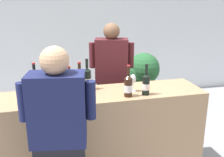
{
  "coord_description": "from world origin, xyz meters",
  "views": [
    {
      "loc": [
        -0.52,
        -2.51,
        1.96
      ],
      "look_at": [
        0.1,
        0.0,
        1.17
      ],
      "focal_mm": 41.71,
      "sensor_mm": 36.0,
      "label": 1
    }
  ],
  "objects": [
    {
      "name": "wall_back",
      "position": [
        0.0,
        2.6,
        1.4
      ],
      "size": [
        8.0,
        0.1,
        2.8
      ],
      "primitive_type": "cube",
      "color": "silver",
      "rests_on": "ground_plane"
    },
    {
      "name": "wine_bottle_2",
      "position": [
        0.22,
        -0.16,
        1.13
      ],
      "size": [
        0.08,
        0.08,
        0.32
      ],
      "color": "black",
      "rests_on": "counter"
    },
    {
      "name": "wine_bottle_4",
      "position": [
        -0.14,
        0.15,
        1.14
      ],
      "size": [
        0.08,
        0.08,
        0.34
      ],
      "color": "black",
      "rests_on": "counter"
    },
    {
      "name": "wine_glass",
      "position": [
        0.32,
        -0.03,
        1.15
      ],
      "size": [
        0.07,
        0.07,
        0.19
      ],
      "color": "silver",
      "rests_on": "counter"
    },
    {
      "name": "person_guest",
      "position": [
        -0.49,
        -0.63,
        0.8
      ],
      "size": [
        0.58,
        0.31,
        1.64
      ],
      "color": "black",
      "rests_on": "ground_plane"
    },
    {
      "name": "wine_bottle_1",
      "position": [
        0.41,
        -0.15,
        1.13
      ],
      "size": [
        0.08,
        0.08,
        0.32
      ],
      "color": "black",
      "rests_on": "counter"
    },
    {
      "name": "counter",
      "position": [
        0.0,
        0.0,
        0.51
      ],
      "size": [
        2.15,
        0.55,
        1.02
      ],
      "primitive_type": "cube",
      "color": "#9E7A56",
      "rests_on": "ground_plane"
    },
    {
      "name": "ice_bucket",
      "position": [
        -0.71,
        -0.15,
        1.12
      ],
      "size": [
        0.21,
        0.21,
        0.19
      ],
      "color": "silver",
      "rests_on": "counter"
    },
    {
      "name": "person_server",
      "position": [
        0.25,
        0.67,
        0.82
      ],
      "size": [
        0.56,
        0.33,
        1.68
      ],
      "color": "black",
      "rests_on": "ground_plane"
    },
    {
      "name": "wine_bottle_3",
      "position": [
        -0.34,
        -0.05,
        1.14
      ],
      "size": [
        0.08,
        0.08,
        0.32
      ],
      "color": "black",
      "rests_on": "counter"
    },
    {
      "name": "potted_shrub",
      "position": [
        0.78,
        1.12,
        0.82
      ],
      "size": [
        0.61,
        0.6,
        1.2
      ],
      "color": "brown",
      "rests_on": "ground_plane"
    },
    {
      "name": "wine_bottle_0",
      "position": [
        -0.23,
        0.09,
        1.13
      ],
      "size": [
        0.08,
        0.08,
        0.32
      ],
      "color": "black",
      "rests_on": "counter"
    },
    {
      "name": "wine_bottle_5",
      "position": [
        -0.68,
        0.15,
        1.14
      ],
      "size": [
        0.08,
        0.08,
        0.33
      ],
      "color": "black",
      "rests_on": "counter"
    }
  ]
}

